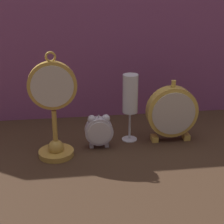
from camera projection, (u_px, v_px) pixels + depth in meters
The scene contains 6 objects.
ground_plane at pixel (116, 156), 1.10m from camera, with size 4.00×4.00×0.00m, color #422D1E.
fabric_backdrop_drape at pixel (102, 19), 1.27m from camera, with size 1.69×0.01×0.71m, color #8E4C7F.
pocket_watch_on_stand at pixel (54, 114), 1.06m from camera, with size 0.14×0.10×0.31m.
alarm_clock_twin_bell at pixel (99, 130), 1.13m from camera, with size 0.09×0.03×0.11m.
mantel_clock_silver at pixel (172, 112), 1.17m from camera, with size 0.16×0.04×0.20m.
champagne_flute at pixel (130, 98), 1.15m from camera, with size 0.05×0.05×0.22m.
Camera 1 is at (-0.14, -0.97, 0.52)m, focal length 60.00 mm.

